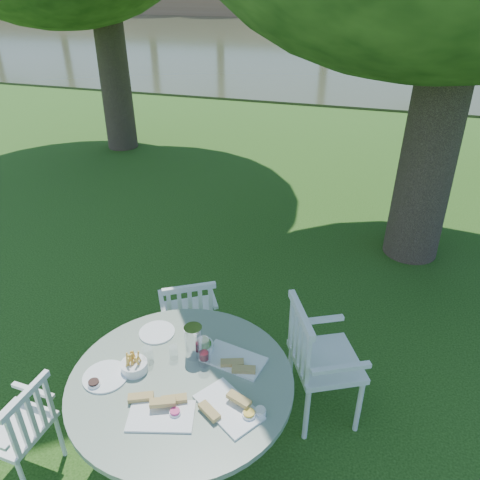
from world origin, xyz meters
name	(u,v)px	position (x,y,z in m)	size (l,w,h in m)	color
ground	(234,325)	(0.00, 0.00, 0.00)	(140.00, 140.00, 0.00)	#13360B
table	(182,395)	(0.12, -1.47, 0.63)	(1.41, 1.41, 0.78)	black
chair_ne	(314,355)	(0.87, -0.82, 0.59)	(0.65, 0.66, 1.00)	white
chair_nw	(189,314)	(-0.22, -0.53, 0.50)	(0.57, 0.56, 0.85)	white
chair_sw	(24,426)	(-0.81, -1.87, 0.47)	(0.40, 0.42, 0.80)	white
tableware	(183,363)	(0.10, -1.39, 0.83)	(1.18, 0.93, 0.24)	white
river	(371,43)	(0.00, 23.00, 0.00)	(100.00, 28.00, 0.12)	#2F341E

